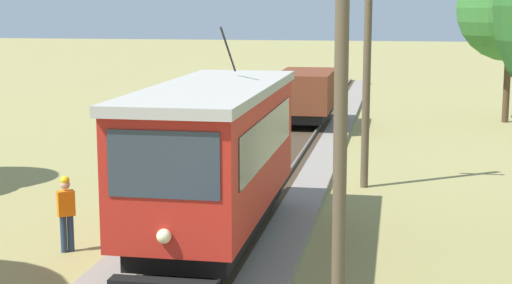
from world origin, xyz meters
The scene contains 7 objects.
red_tram centered at (0.00, 18.95, 2.19)m, with size 2.60×8.54×4.79m.
freight_car centered at (0.00, 37.44, 1.56)m, with size 2.40×5.20×2.31m.
utility_pole_near_tram centered at (3.17, 14.89, 3.83)m, with size 1.40×0.51×7.46m.
utility_pole_mid centered at (3.17, 25.94, 3.47)m, with size 1.40×0.42×6.75m.
gravel_pile centered at (-5.39, 39.85, 0.46)m, with size 3.08×3.08×0.91m, color #9E998E.
second_worker centered at (-3.26, 18.02, 0.98)m, with size 0.45×0.42×1.78m.
tree_left_far centered at (9.30, 41.12, 5.47)m, with size 5.07×5.07×8.02m.
Camera 1 is at (4.11, 1.50, 5.60)m, focal length 55.62 mm.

